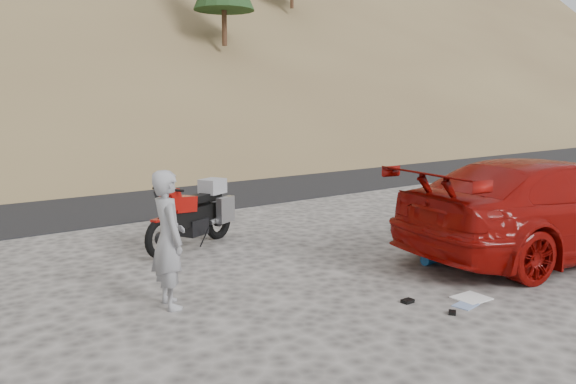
{
  "coord_description": "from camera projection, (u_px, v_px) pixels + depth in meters",
  "views": [
    {
      "loc": [
        -4.92,
        -6.13,
        2.6
      ],
      "look_at": [
        1.27,
        1.87,
        1.0
      ],
      "focal_mm": 35.0,
      "sensor_mm": 36.0,
      "label": 1
    }
  ],
  "objects": [
    {
      "name": "ground",
      "position": [
        298.0,
        284.0,
        8.17
      ],
      "size": [
        140.0,
        140.0,
        0.0
      ],
      "primitive_type": "plane",
      "color": "#484543",
      "rests_on": "ground"
    },
    {
      "name": "road",
      "position": [
        90.0,
        200.0,
        15.2
      ],
      "size": [
        120.0,
        7.0,
        0.05
      ],
      "primitive_type": "cube",
      "color": "black",
      "rests_on": "ground"
    },
    {
      "name": "motorcycle",
      "position": [
        195.0,
        214.0,
        10.23
      ],
      "size": [
        2.24,
        1.22,
        1.42
      ],
      "rotation": [
        0.0,
        0.0,
        0.41
      ],
      "color": "black",
      "rests_on": "ground"
    },
    {
      "name": "man",
      "position": [
        171.0,
        306.0,
        7.28
      ],
      "size": [
        0.52,
        0.71,
        1.78
      ],
      "primitive_type": "imported",
      "rotation": [
        0.0,
        0.0,
        1.42
      ],
      "color": "gray",
      "rests_on": "ground"
    },
    {
      "name": "red_car",
      "position": [
        548.0,
        255.0,
        9.74
      ],
      "size": [
        6.1,
        3.35,
        1.67
      ],
      "primitive_type": "imported",
      "rotation": [
        0.0,
        0.0,
        1.39
      ],
      "color": "maroon",
      "rests_on": "ground"
    },
    {
      "name": "gear_white_cloth",
      "position": [
        471.0,
        298.0,
        7.56
      ],
      "size": [
        0.46,
        0.41,
        0.01
      ],
      "primitive_type": "cube",
      "rotation": [
        0.0,
        0.0,
        -0.06
      ],
      "color": "white",
      "rests_on": "ground"
    },
    {
      "name": "gear_blue_mat",
      "position": [
        432.0,
        258.0,
        9.2
      ],
      "size": [
        0.43,
        0.19,
        0.17
      ],
      "primitive_type": "cylinder",
      "rotation": [
        0.0,
        1.57,
        0.06
      ],
      "color": "navy",
      "rests_on": "ground"
    },
    {
      "name": "gear_bottle",
      "position": [
        466.0,
        260.0,
        9.07
      ],
      "size": [
        0.09,
        0.09,
        0.2
      ],
      "primitive_type": "cylinder",
      "rotation": [
        0.0,
        0.0,
        0.34
      ],
      "color": "navy",
      "rests_on": "ground"
    },
    {
      "name": "gear_funnel",
      "position": [
        546.0,
        256.0,
        9.29
      ],
      "size": [
        0.15,
        0.15,
        0.19
      ],
      "primitive_type": "cone",
      "rotation": [
        0.0,
        0.0,
        0.03
      ],
      "color": "red",
      "rests_on": "ground"
    },
    {
      "name": "gear_glove_a",
      "position": [
        408.0,
        301.0,
        7.4
      ],
      "size": [
        0.16,
        0.11,
        0.04
      ],
      "primitive_type": "cube",
      "rotation": [
        0.0,
        0.0,
        -0.01
      ],
      "color": "black",
      "rests_on": "ground"
    },
    {
      "name": "gear_glove_b",
      "position": [
        452.0,
        313.0,
        7.0
      ],
      "size": [
        0.15,
        0.14,
        0.04
      ],
      "primitive_type": "cube",
      "rotation": [
        0.0,
        0.0,
        0.62
      ],
      "color": "black",
      "rests_on": "ground"
    },
    {
      "name": "gear_blue_cloth",
      "position": [
        466.0,
        305.0,
        7.3
      ],
      "size": [
        0.35,
        0.28,
        0.01
      ],
      "primitive_type": "cube",
      "rotation": [
        0.0,
        0.0,
        0.13
      ],
      "color": "#7B91BF",
      "rests_on": "ground"
    }
  ]
}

